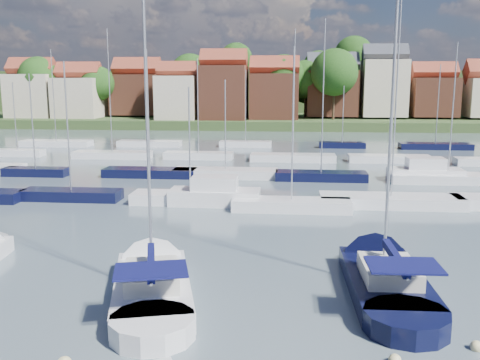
# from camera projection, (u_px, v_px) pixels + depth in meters

# --- Properties ---
(ground) EXTENTS (260.00, 260.00, 0.00)m
(ground) POSITION_uv_depth(u_px,v_px,m) (286.00, 166.00, 60.75)
(ground) COLOR #415159
(ground) RESTS_ON ground
(sailboat_centre) EXTENTS (6.31, 12.77, 16.73)m
(sailboat_centre) POSITION_uv_depth(u_px,v_px,m) (152.00, 277.00, 25.30)
(sailboat_centre) COLOR silver
(sailboat_centre) RESTS_ON ground
(sailboat_navy) EXTENTS (3.65, 12.68, 17.41)m
(sailboat_navy) POSITION_uv_depth(u_px,v_px,m) (379.00, 272.00, 26.00)
(sailboat_navy) COLOR black
(sailboat_navy) RESTS_ON ground
(buoy_c) EXTENTS (0.50, 0.50, 0.50)m
(buoy_c) POSITION_uv_depth(u_px,v_px,m) (134.00, 317.00, 21.78)
(buoy_c) COLOR #D85914
(buoy_c) RESTS_ON ground
(buoy_e) EXTENTS (0.43, 0.43, 0.43)m
(buoy_e) POSITION_uv_depth(u_px,v_px,m) (393.00, 262.00, 28.36)
(buoy_e) COLOR #D85914
(buoy_e) RESTS_ON ground
(buoy_f) EXTENTS (0.46, 0.46, 0.46)m
(buoy_f) POSITION_uv_depth(u_px,v_px,m) (476.00, 349.00, 19.15)
(buoy_f) COLOR beige
(buoy_f) RESTS_ON ground
(marina_field) EXTENTS (79.62, 41.41, 15.93)m
(marina_field) POSITION_uv_depth(u_px,v_px,m) (304.00, 169.00, 55.74)
(marina_field) COLOR silver
(marina_field) RESTS_ON ground
(far_shore_town) EXTENTS (212.46, 90.00, 22.27)m
(far_shore_town) POSITION_uv_depth(u_px,v_px,m) (298.00, 99.00, 150.41)
(far_shore_town) COLOR #394C26
(far_shore_town) RESTS_ON ground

